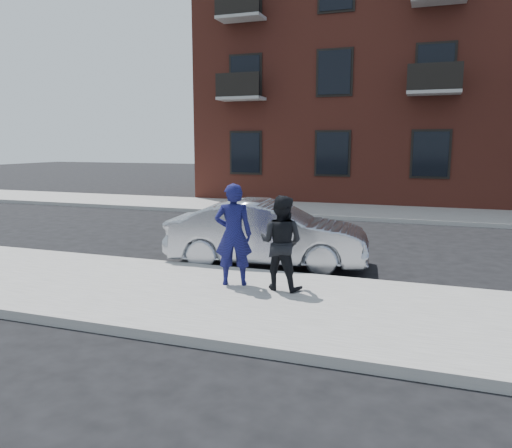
% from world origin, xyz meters
% --- Properties ---
extents(ground, '(100.00, 100.00, 0.00)m').
position_xyz_m(ground, '(0.00, 0.00, 0.00)').
color(ground, black).
rests_on(ground, ground).
extents(near_sidewalk, '(50.00, 3.50, 0.15)m').
position_xyz_m(near_sidewalk, '(0.00, -0.25, 0.07)').
color(near_sidewalk, gray).
rests_on(near_sidewalk, ground).
extents(near_curb, '(50.00, 0.10, 0.15)m').
position_xyz_m(near_curb, '(0.00, 1.55, 0.07)').
color(near_curb, '#999691').
rests_on(near_curb, ground).
extents(far_sidewalk, '(50.00, 3.50, 0.15)m').
position_xyz_m(far_sidewalk, '(0.00, 11.25, 0.07)').
color(far_sidewalk, gray).
rests_on(far_sidewalk, ground).
extents(far_curb, '(50.00, 0.10, 0.15)m').
position_xyz_m(far_curb, '(0.00, 9.45, 0.07)').
color(far_curb, '#999691').
rests_on(far_curb, ground).
extents(apartment_building, '(24.30, 10.30, 12.30)m').
position_xyz_m(apartment_building, '(2.00, 18.00, 6.16)').
color(apartment_building, maroon).
rests_on(apartment_building, ground).
extents(silver_sedan, '(4.41, 2.02, 1.40)m').
position_xyz_m(silver_sedan, '(-3.04, 2.51, 0.70)').
color(silver_sedan, '#999BA3').
rests_on(silver_sedan, ground).
extents(man_hoodie, '(0.75, 0.61, 1.79)m').
position_xyz_m(man_hoodie, '(-2.99, 0.44, 1.05)').
color(man_hoodie, navy).
rests_on(man_hoodie, near_sidewalk).
extents(man_peacoat, '(0.84, 0.69, 1.61)m').
position_xyz_m(man_peacoat, '(-2.13, 0.45, 0.96)').
color(man_peacoat, black).
rests_on(man_peacoat, near_sidewalk).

